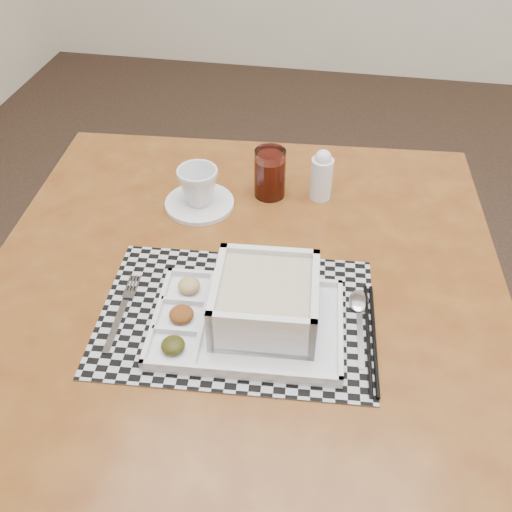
# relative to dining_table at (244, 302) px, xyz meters

# --- Properties ---
(dining_table) EXTENTS (1.05, 1.05, 0.73)m
(dining_table) POSITION_rel_dining_table_xyz_m (0.00, 0.00, 0.00)
(dining_table) COLOR #56260F
(dining_table) RESTS_ON ground
(placemat) EXTENTS (0.50, 0.36, 0.00)m
(placemat) POSITION_rel_dining_table_xyz_m (0.01, -0.11, 0.08)
(placemat) COLOR #A0A0A7
(placemat) RESTS_ON dining_table
(serving_tray) EXTENTS (0.34, 0.24, 0.10)m
(serving_tray) POSITION_rel_dining_table_xyz_m (0.05, -0.12, 0.12)
(serving_tray) COLOR silver
(serving_tray) RESTS_ON placemat
(fork) EXTENTS (0.03, 0.19, 0.00)m
(fork) POSITION_rel_dining_table_xyz_m (-0.19, -0.13, 0.08)
(fork) COLOR silver
(fork) RESTS_ON placemat
(spoon) EXTENTS (0.04, 0.18, 0.01)m
(spoon) POSITION_rel_dining_table_xyz_m (0.22, -0.05, 0.08)
(spoon) COLOR silver
(spoon) RESTS_ON placemat
(chopsticks) EXTENTS (0.03, 0.24, 0.01)m
(chopsticks) POSITION_rel_dining_table_xyz_m (0.24, -0.12, 0.08)
(chopsticks) COLOR black
(chopsticks) RESTS_ON placemat
(saucer) EXTENTS (0.15, 0.15, 0.01)m
(saucer) POSITION_rel_dining_table_xyz_m (-0.13, 0.20, 0.08)
(saucer) COLOR silver
(saucer) RESTS_ON dining_table
(cup) EXTENTS (0.10, 0.10, 0.08)m
(cup) POSITION_rel_dining_table_xyz_m (-0.13, 0.20, 0.13)
(cup) COLOR silver
(cup) RESTS_ON saucer
(juice_glass) EXTENTS (0.07, 0.07, 0.11)m
(juice_glass) POSITION_rel_dining_table_xyz_m (0.01, 0.27, 0.13)
(juice_glass) COLOR white
(juice_glass) RESTS_ON dining_table
(creamer_bottle) EXTENTS (0.05, 0.05, 0.12)m
(creamer_bottle) POSITION_rel_dining_table_xyz_m (0.12, 0.28, 0.13)
(creamer_bottle) COLOR silver
(creamer_bottle) RESTS_ON dining_table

